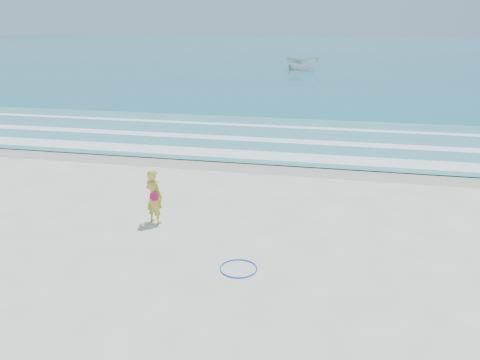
# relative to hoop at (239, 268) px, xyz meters

# --- Properties ---
(ground) EXTENTS (400.00, 400.00, 0.00)m
(ground) POSITION_rel_hoop_xyz_m (-0.96, -0.36, -0.02)
(ground) COLOR silver
(ground) RESTS_ON ground
(wet_sand) EXTENTS (400.00, 2.40, 0.00)m
(wet_sand) POSITION_rel_hoop_xyz_m (-0.96, 8.64, -0.01)
(wet_sand) COLOR #B2A893
(wet_sand) RESTS_ON ground
(ocean) EXTENTS (400.00, 190.00, 0.04)m
(ocean) POSITION_rel_hoop_xyz_m (-0.96, 104.64, 0.00)
(ocean) COLOR #19727F
(ocean) RESTS_ON ground
(shallow) EXTENTS (400.00, 10.00, 0.01)m
(shallow) POSITION_rel_hoop_xyz_m (-0.96, 13.64, 0.03)
(shallow) COLOR #59B7AD
(shallow) RESTS_ON ocean
(foam_near) EXTENTS (400.00, 1.40, 0.01)m
(foam_near) POSITION_rel_hoop_xyz_m (-0.96, 9.94, 0.04)
(foam_near) COLOR white
(foam_near) RESTS_ON shallow
(foam_mid) EXTENTS (400.00, 0.90, 0.01)m
(foam_mid) POSITION_rel_hoop_xyz_m (-0.96, 12.84, 0.04)
(foam_mid) COLOR white
(foam_mid) RESTS_ON shallow
(foam_far) EXTENTS (400.00, 0.60, 0.01)m
(foam_far) POSITION_rel_hoop_xyz_m (-0.96, 16.14, 0.04)
(foam_far) COLOR white
(foam_far) RESTS_ON shallow
(hoop) EXTENTS (0.96, 0.96, 0.03)m
(hoop) POSITION_rel_hoop_xyz_m (0.00, 0.00, 0.00)
(hoop) COLOR blue
(hoop) RESTS_ON ground
(boat) EXTENTS (4.59, 2.96, 1.66)m
(boat) POSITION_rel_hoop_xyz_m (-2.92, 50.35, 0.85)
(boat) COLOR silver
(boat) RESTS_ON ocean
(woman) EXTENTS (0.70, 0.60, 1.64)m
(woman) POSITION_rel_hoop_xyz_m (-2.99, 2.17, 0.80)
(woman) COLOR gold
(woman) RESTS_ON ground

